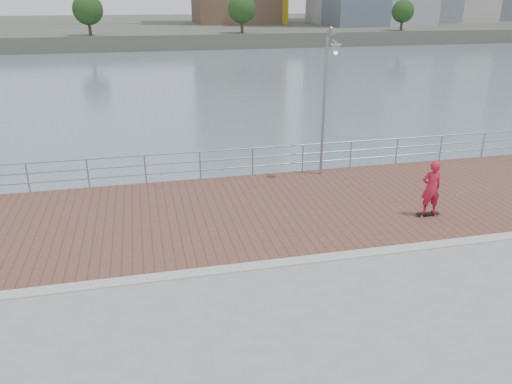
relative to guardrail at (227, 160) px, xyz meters
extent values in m
plane|color=slate|center=(0.00, -7.00, -2.69)|extent=(400.00, 400.00, 0.00)
cube|color=brown|center=(0.00, -3.40, -0.68)|extent=(40.00, 6.80, 0.02)
cube|color=#B7B5AD|center=(0.00, -7.00, -0.66)|extent=(40.00, 0.40, 0.06)
cube|color=#4C5142|center=(0.00, 115.50, -1.44)|extent=(320.00, 95.00, 2.50)
cylinder|color=#8C9EA8|center=(-7.18, 0.00, -0.14)|extent=(0.06, 0.06, 1.10)
cylinder|color=#8C9EA8|center=(-5.13, 0.00, -0.14)|extent=(0.06, 0.06, 1.10)
cylinder|color=#8C9EA8|center=(-3.08, 0.00, -0.14)|extent=(0.06, 0.06, 1.10)
cylinder|color=#8C9EA8|center=(-1.03, 0.00, -0.14)|extent=(0.06, 0.06, 1.10)
cylinder|color=#8C9EA8|center=(1.03, 0.00, -0.14)|extent=(0.06, 0.06, 1.10)
cylinder|color=#8C9EA8|center=(3.08, 0.00, -0.14)|extent=(0.06, 0.06, 1.10)
cylinder|color=#8C9EA8|center=(5.13, 0.00, -0.14)|extent=(0.06, 0.06, 1.10)
cylinder|color=#8C9EA8|center=(7.18, 0.00, -0.14)|extent=(0.06, 0.06, 1.10)
cylinder|color=#8C9EA8|center=(9.24, 0.00, -0.14)|extent=(0.06, 0.06, 1.10)
cylinder|color=#8C9EA8|center=(11.29, 0.00, -0.14)|extent=(0.06, 0.06, 1.10)
cylinder|color=#8C9EA8|center=(0.00, 0.00, 0.41)|extent=(39.00, 0.05, 0.05)
cylinder|color=#8C9EA8|center=(0.00, 0.00, 0.03)|extent=(39.00, 0.05, 0.05)
cylinder|color=#8C9EA8|center=(0.00, 0.00, -0.33)|extent=(39.00, 0.05, 0.05)
cylinder|color=gray|center=(3.67, -0.50, 1.95)|extent=(0.11, 0.11, 5.29)
cylinder|color=gray|center=(3.67, -0.94, 4.60)|extent=(0.06, 0.88, 0.06)
cone|color=#B2B2AD|center=(3.67, -1.38, 4.42)|extent=(0.39, 0.39, 0.31)
cube|color=black|center=(5.64, -5.10, -0.60)|extent=(0.75, 0.25, 0.03)
cylinder|color=beige|center=(5.40, -5.15, -0.64)|extent=(0.06, 0.04, 0.06)
cylinder|color=beige|center=(5.87, -5.19, -0.64)|extent=(0.06, 0.04, 0.06)
cylinder|color=beige|center=(5.41, -5.02, -0.64)|extent=(0.06, 0.04, 0.06)
cylinder|color=beige|center=(5.88, -5.05, -0.64)|extent=(0.06, 0.04, 0.06)
imported|color=#BB1834|center=(5.64, -5.10, 0.29)|extent=(0.67, 0.47, 1.75)
cylinder|color=#473323|center=(-10.00, 70.00, 1.65)|extent=(0.50, 0.50, 3.69)
sphere|color=#193814|center=(-10.00, 70.00, 3.76)|extent=(4.74, 4.74, 4.74)
cylinder|color=#473323|center=(15.00, 70.00, 1.65)|extent=(0.50, 0.50, 3.68)
sphere|color=#193814|center=(15.00, 70.00, 3.75)|extent=(4.73, 4.73, 4.73)
cylinder|color=#473323|center=(45.00, 70.00, 1.38)|extent=(0.50, 0.50, 3.14)
sphere|color=#193814|center=(45.00, 70.00, 3.17)|extent=(4.03, 4.03, 4.03)
camera|label=1|loc=(-3.05, -18.08, 5.93)|focal=35.00mm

